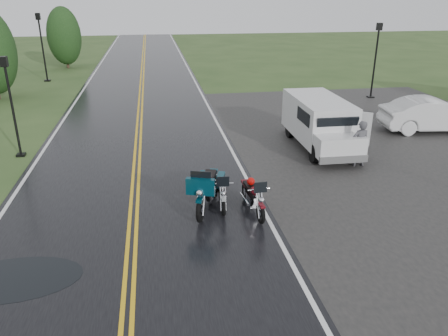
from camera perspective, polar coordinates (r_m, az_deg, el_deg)
name	(u,v)px	position (r m, az deg, el deg)	size (l,w,h in m)	color
ground	(132,237)	(12.00, -11.89, -8.80)	(120.00, 120.00, 0.00)	#2D471E
road	(139,129)	(21.22, -11.04, 5.08)	(8.00, 100.00, 0.04)	black
parking_pad	(410,151)	(19.38, 23.14, 2.04)	(14.00, 24.00, 0.03)	black
motorcycle_red	(261,206)	(12.07, 4.85, -4.94)	(0.73, 2.01, 1.19)	#5C0A12
motorcycle_teal	(200,200)	(12.06, -3.12, -4.16)	(0.91, 2.49, 1.47)	#05303D
motorcycle_silver	(223,199)	(12.45, -0.09, -4.07)	(0.71, 1.95, 1.15)	#A4A8AB
van_white	(316,137)	(16.61, 11.89, 3.94)	(1.97, 5.25, 2.06)	silver
person_at_van	(360,144)	(16.77, 17.32, 2.96)	(0.63, 0.41, 1.73)	#444449
sedan_white	(433,115)	(22.44, 25.60, 6.22)	(1.63, 4.67, 1.54)	silver
lamp_post_near_left	(12,108)	(18.61, -25.91, 7.10)	(0.34, 0.34, 3.92)	black
lamp_post_far_left	(43,48)	(34.61, -22.61, 14.31)	(0.41, 0.41, 4.77)	black
lamp_post_far_right	(375,61)	(28.26, 19.12, 13.06)	(0.38, 0.38, 4.46)	black
tree_left_far	(65,42)	(40.40, -20.06, 15.18)	(2.78, 2.78, 4.28)	#1E3D19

